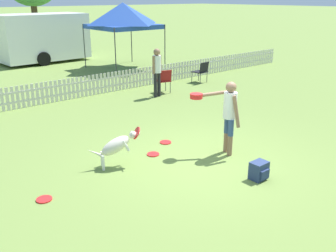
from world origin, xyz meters
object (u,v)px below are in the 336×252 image
leaping_dog (117,145)px  frisbee_near_dog (153,154)px  frisbee_near_handler (166,142)px  canopy_tent_main (123,16)px  frisbee_midfield (44,199)px  folding_chair_center (201,70)px  handler_person (227,109)px  folding_chair_blue_left (164,79)px  spectator_standing (157,68)px  backpack_on_grass (259,171)px  equipment_trailer (42,37)px

leaping_dog → frisbee_near_dog: leaping_dog is taller
frisbee_near_handler → canopy_tent_main: canopy_tent_main is taller
frisbee_midfield → folding_chair_center: bearing=29.2°
handler_person → leaping_dog: bearing=90.4°
handler_person → frisbee_near_dog: (-1.25, 0.95, -1.00)m
frisbee_near_handler → folding_chair_blue_left: (3.02, 3.70, 0.49)m
canopy_tent_main → spectator_standing: bearing=-112.6°
frisbee_near_handler → canopy_tent_main: 10.09m
spectator_standing → backpack_on_grass: bearing=58.9°
folding_chair_center → leaping_dog: bearing=26.2°
frisbee_near_handler → canopy_tent_main: (4.66, 8.62, 2.41)m
frisbee_near_dog → leaping_dog: bearing=179.7°
backpack_on_grass → equipment_trailer: size_ratio=0.07×
canopy_tent_main → leaping_dog: bearing=-124.7°
leaping_dog → backpack_on_grass: 2.81m
canopy_tent_main → equipment_trailer: bearing=116.8°
frisbee_midfield → equipment_trailer: equipment_trailer is taller
leaping_dog → equipment_trailer: equipment_trailer is taller
frisbee_midfield → folding_chair_blue_left: (6.27, 4.38, 0.49)m
frisbee_near_handler → equipment_trailer: bearing=79.2°
frisbee_near_dog → frisbee_midfield: bearing=-173.1°
equipment_trailer → handler_person: bearing=-100.2°
backpack_on_grass → canopy_tent_main: bearing=68.1°
equipment_trailer → frisbee_near_handler: bearing=-103.5°
handler_person → equipment_trailer: bearing=16.8°
frisbee_midfield → folding_chair_center: 9.71m
folding_chair_blue_left → equipment_trailer: 9.29m
folding_chair_blue_left → spectator_standing: (-0.50, -0.24, 0.49)m
frisbee_near_handler → canopy_tent_main: bearing=61.6°
handler_person → backpack_on_grass: (-0.42, -1.23, -0.84)m
handler_person → folding_chair_center: size_ratio=1.92×
frisbee_near_handler → folding_chair_center: bearing=37.8°
handler_person → spectator_standing: spectator_standing is taller
leaping_dog → spectator_standing: spectator_standing is taller
handler_person → leaping_dog: size_ratio=1.52×
frisbee_near_handler → folding_chair_blue_left: folding_chair_blue_left is taller
folding_chair_center → equipment_trailer: (-2.74, 8.90, 0.78)m
folding_chair_center → frisbee_near_dog: bearing=30.1°
handler_person → frisbee_near_handler: bearing=48.6°
folding_chair_center → canopy_tent_main: size_ratio=0.28×
leaping_dog → spectator_standing: (4.08, 3.83, 0.53)m
frisbee_near_dog → equipment_trailer: (3.13, 13.31, 1.27)m
handler_person → frisbee_near_dog: handler_person is taller
frisbee_near_handler → spectator_standing: 4.39m
folding_chair_blue_left → leaping_dog: bearing=55.6°
folding_chair_center → canopy_tent_main: 5.00m
leaping_dog → spectator_standing: size_ratio=0.64×
folding_chair_center → spectator_standing: spectator_standing is taller
spectator_standing → equipment_trailer: (-0.04, 9.48, 0.29)m
frisbee_near_handler → spectator_standing: size_ratio=0.16×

